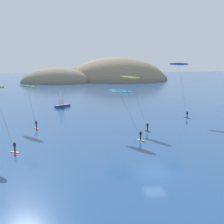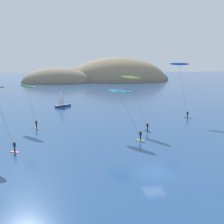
# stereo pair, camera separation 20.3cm
# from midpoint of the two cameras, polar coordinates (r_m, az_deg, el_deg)

# --- Properties ---
(ground_plane) EXTENTS (600.00, 600.00, 0.00)m
(ground_plane) POSITION_cam_midpoint_polar(r_m,az_deg,el_deg) (35.31, 8.51, -12.05)
(ground_plane) COLOR navy
(headland_island) EXTENTS (98.38, 51.90, 31.25)m
(headland_island) POSITION_cam_midpoint_polar(r_m,az_deg,el_deg) (191.51, -1.06, 6.38)
(headland_island) COLOR #84755B
(headland_island) RESTS_ON ground
(sailboat_near) EXTENTS (5.12, 4.63, 5.70)m
(sailboat_near) POSITION_cam_midpoint_polar(r_m,az_deg,el_deg) (83.41, -9.94, 1.44)
(sailboat_near) COLOR navy
(sailboat_near) RESTS_ON ground
(kitesurfer_yellow) EXTENTS (4.97, 8.42, 10.50)m
(kitesurfer_yellow) POSITION_cam_midpoint_polar(r_m,az_deg,el_deg) (56.71, 3.85, 6.26)
(kitesurfer_yellow) COLOR #2D2D33
(kitesurfer_yellow) RESTS_ON ground
(kitesurfer_blue) EXTENTS (4.81, 4.30, 12.97)m
(kitesurfer_blue) POSITION_cam_midpoint_polar(r_m,az_deg,el_deg) (68.40, 13.51, 8.41)
(kitesurfer_blue) COLOR #2D2D33
(kitesurfer_blue) RESTS_ON ground
(kitesurfer_lime) EXTENTS (4.82, 5.53, 8.61)m
(kitesurfer_lime) POSITION_cam_midpoint_polar(r_m,az_deg,el_deg) (59.11, -16.76, 4.34)
(kitesurfer_lime) COLOR red
(kitesurfer_lime) RESTS_ON ground
(kitesurfer_cyan) EXTENTS (5.93, 7.90, 8.45)m
(kitesurfer_cyan) POSITION_cam_midpoint_polar(r_m,az_deg,el_deg) (50.20, 1.56, 3.60)
(kitesurfer_cyan) COLOR yellow
(kitesurfer_cyan) RESTS_ON ground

